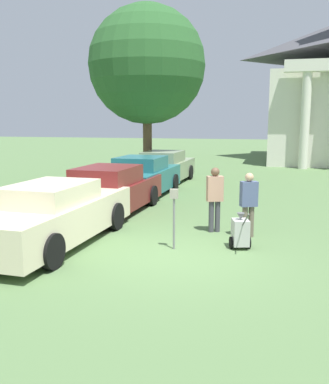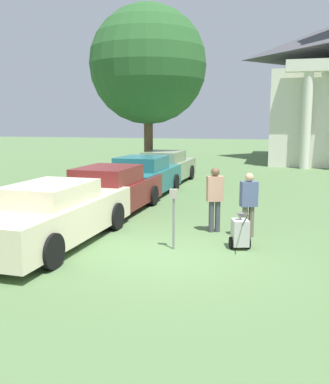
{
  "view_description": "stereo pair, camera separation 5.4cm",
  "coord_description": "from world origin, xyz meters",
  "views": [
    {
      "loc": [
        2.01,
        -8.76,
        2.95
      ],
      "look_at": [
        -0.71,
        1.9,
        1.1
      ],
      "focal_mm": 40.0,
      "sensor_mm": 36.0,
      "label": 1
    },
    {
      "loc": [
        2.06,
        -8.75,
        2.95
      ],
      "look_at": [
        -0.71,
        1.9,
        1.1
      ],
      "focal_mm": 40.0,
      "sensor_mm": 36.0,
      "label": 2
    }
  ],
  "objects": [
    {
      "name": "parking_meter",
      "position": [
        -0.14,
        0.56,
        0.98
      ],
      "size": [
        0.18,
        0.09,
        1.41
      ],
      "color": "slate",
      "rests_on": "ground_plane"
    },
    {
      "name": "shade_tree",
      "position": [
        -4.01,
        11.47,
        5.54
      ],
      "size": [
        5.59,
        5.59,
        8.35
      ],
      "color": "brown",
      "rests_on": "ground_plane"
    },
    {
      "name": "parked_car_cream",
      "position": [
        -2.99,
        0.26,
        0.72
      ],
      "size": [
        2.05,
        5.35,
        1.5
      ],
      "rotation": [
        0.0,
        0.0,
        -0.04
      ],
      "color": "beige",
      "rests_on": "ground_plane"
    },
    {
      "name": "ground_plane",
      "position": [
        0.0,
        0.0,
        0.0
      ],
      "size": [
        120.0,
        120.0,
        0.0
      ],
      "primitive_type": "plane",
      "color": "#517042"
    },
    {
      "name": "parked_car_sage",
      "position": [
        -2.99,
        10.74,
        0.71
      ],
      "size": [
        2.12,
        5.17,
        1.52
      ],
      "rotation": [
        0.0,
        0.0,
        -0.04
      ],
      "color": "gray",
      "rests_on": "ground_plane"
    },
    {
      "name": "parked_car_maroon",
      "position": [
        -2.99,
        3.78,
        0.71
      ],
      "size": [
        2.13,
        5.28,
        1.52
      ],
      "rotation": [
        0.0,
        0.0,
        -0.04
      ],
      "color": "maroon",
      "rests_on": "ground_plane"
    },
    {
      "name": "parked_car_teal",
      "position": [
        -2.99,
        7.27,
        0.72
      ],
      "size": [
        2.17,
        4.73,
        1.55
      ],
      "rotation": [
        0.0,
        0.0,
        -0.04
      ],
      "color": "#23666B",
      "rests_on": "ground_plane"
    },
    {
      "name": "person_supervisor",
      "position": [
        1.45,
        2.04,
        0.94
      ],
      "size": [
        0.47,
        0.37,
        1.65
      ],
      "rotation": [
        0.0,
        0.0,
        3.55
      ],
      "color": "#665B4C",
      "rests_on": "ground_plane"
    },
    {
      "name": "person_worker",
      "position": [
        0.55,
        2.34,
        0.99
      ],
      "size": [
        0.47,
        0.36,
        1.73
      ],
      "rotation": [
        0.0,
        0.0,
        3.53
      ],
      "color": "#3F3F47",
      "rests_on": "ground_plane"
    },
    {
      "name": "equipment_cart",
      "position": [
        1.34,
        0.99,
        0.39
      ],
      "size": [
        0.53,
        1.0,
        1.0
      ],
      "rotation": [
        0.0,
        0.0,
        0.29
      ],
      "color": "#B2B2AD",
      "rests_on": "ground_plane"
    }
  ]
}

